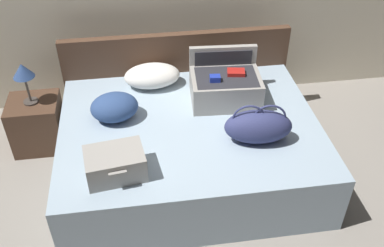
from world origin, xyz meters
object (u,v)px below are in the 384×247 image
object	(u,v)px
hard_case_large	(225,85)
hard_case_medium	(115,164)
duffel_bag	(258,126)
pillow_center_head	(114,107)
table_lamp	(23,73)
nightstand	(37,124)
bed	(190,148)
pillow_near_headboard	(152,76)

from	to	relation	value
hard_case_large	hard_case_medium	size ratio (longest dim) A/B	1.39
hard_case_medium	duffel_bag	distance (m)	1.09
hard_case_medium	pillow_center_head	xyz separation A→B (m)	(0.00, 0.66, 0.01)
table_lamp	nightstand	bearing A→B (deg)	-26.57
bed	duffel_bag	distance (m)	0.68
hard_case_large	table_lamp	distance (m)	1.69
hard_case_large	pillow_near_headboard	size ratio (longest dim) A/B	1.22
pillow_near_headboard	hard_case_large	bearing A→B (deg)	-27.34
pillow_near_headboard	nightstand	bearing A→B (deg)	-176.47
bed	table_lamp	xyz separation A→B (m)	(-1.32, 0.55, 0.52)
table_lamp	hard_case_medium	bearing A→B (deg)	-54.93
pillow_near_headboard	pillow_center_head	size ratio (longest dim) A/B	1.29
hard_case_medium	table_lamp	xyz separation A→B (m)	(-0.73, 1.04, 0.17)
bed	hard_case_medium	size ratio (longest dim) A/B	4.78
duffel_bag	table_lamp	bearing A→B (deg)	155.39
hard_case_medium	pillow_center_head	world-z (taller)	pillow_center_head
bed	nightstand	xyz separation A→B (m)	(-1.32, 0.55, -0.02)
pillow_near_headboard	nightstand	world-z (taller)	pillow_near_headboard
hard_case_medium	nightstand	distance (m)	1.33
bed	duffel_bag	bearing A→B (deg)	-29.58
duffel_bag	pillow_center_head	bearing A→B (deg)	157.45
duffel_bag	table_lamp	world-z (taller)	table_lamp
nightstand	bed	bearing A→B (deg)	-22.70
bed	pillow_near_headboard	bearing A→B (deg)	112.18
bed	table_lamp	bearing A→B (deg)	157.30
hard_case_medium	pillow_near_headboard	world-z (taller)	pillow_near_headboard
hard_case_large	bed	bearing A→B (deg)	-134.82
hard_case_large	hard_case_medium	bearing A→B (deg)	-135.99
nightstand	table_lamp	bearing A→B (deg)	153.43
hard_case_medium	duffel_bag	bearing A→B (deg)	3.82
duffel_bag	pillow_near_headboard	size ratio (longest dim) A/B	1.08
hard_case_medium	nightstand	bearing A→B (deg)	117.44
bed	pillow_center_head	size ratio (longest dim) A/B	5.41
bed	nightstand	bearing A→B (deg)	157.30
pillow_center_head	hard_case_medium	bearing A→B (deg)	-90.16
pillow_near_headboard	nightstand	distance (m)	1.13
pillow_near_headboard	pillow_center_head	xyz separation A→B (m)	(-0.34, -0.45, 0.01)
hard_case_large	pillow_near_headboard	distance (m)	0.68
nightstand	pillow_center_head	bearing A→B (deg)	-27.49
pillow_center_head	nightstand	bearing A→B (deg)	152.51
pillow_near_headboard	table_lamp	world-z (taller)	table_lamp
nightstand	hard_case_medium	bearing A→B (deg)	-54.93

